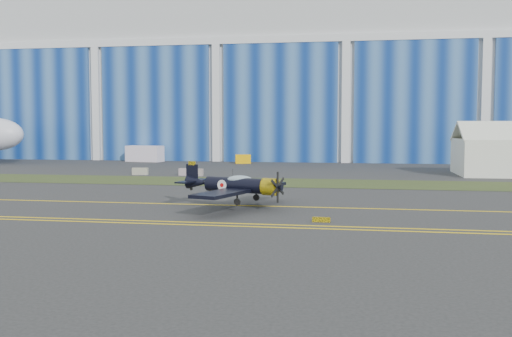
# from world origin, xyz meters

# --- Properties ---
(ground) EXTENTS (260.00, 260.00, 0.00)m
(ground) POSITION_xyz_m (0.00, 0.00, 0.00)
(ground) COLOR #323233
(ground) RESTS_ON ground
(grass_median) EXTENTS (260.00, 10.00, 0.02)m
(grass_median) POSITION_xyz_m (0.00, 14.00, 0.02)
(grass_median) COLOR #475128
(grass_median) RESTS_ON ground
(hangar) EXTENTS (220.00, 45.70, 30.00)m
(hangar) POSITION_xyz_m (0.00, 71.79, 14.96)
(hangar) COLOR silver
(hangar) RESTS_ON ground
(taxiway_centreline) EXTENTS (200.00, 0.20, 0.02)m
(taxiway_centreline) POSITION_xyz_m (0.00, -5.00, 0.01)
(taxiway_centreline) COLOR yellow
(taxiway_centreline) RESTS_ON ground
(edge_line_far) EXTENTS (80.00, 0.20, 0.02)m
(edge_line_far) POSITION_xyz_m (0.00, -13.50, 0.01)
(edge_line_far) COLOR yellow
(edge_line_far) RESTS_ON ground
(guard_board_right) EXTENTS (1.20, 0.15, 0.35)m
(guard_board_right) POSITION_xyz_m (22.00, -12.00, 0.17)
(guard_board_right) COLOR yellow
(guard_board_right) RESTS_ON ground
(warbird) EXTENTS (12.49, 13.75, 3.39)m
(warbird) POSITION_xyz_m (15.10, -6.60, 1.81)
(warbird) COLOR black
(warbird) RESTS_ON ground
(shipping_container) EXTENTS (6.66, 3.65, 2.73)m
(shipping_container) POSITION_xyz_m (-12.05, 46.53, 1.36)
(shipping_container) COLOR silver
(shipping_container) RESTS_ON ground
(tug) EXTENTS (2.79, 2.11, 1.45)m
(tug) POSITION_xyz_m (5.51, 44.82, 0.72)
(tug) COLOR #F6B103
(tug) RESTS_ON ground
(barrier_a) EXTENTS (2.05, 0.81, 0.90)m
(barrier_a) POSITION_xyz_m (-3.12, 20.93, 0.45)
(barrier_a) COLOR #999784
(barrier_a) RESTS_ON ground
(barrier_b) EXTENTS (2.06, 0.84, 0.90)m
(barrier_b) POSITION_xyz_m (4.18, 20.68, 0.45)
(barrier_b) COLOR gray
(barrier_b) RESTS_ON ground
(barrier_c) EXTENTS (2.03, 0.72, 0.90)m
(barrier_c) POSITION_xyz_m (3.03, 20.95, 0.45)
(barrier_c) COLOR #9F8E96
(barrier_c) RESTS_ON ground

